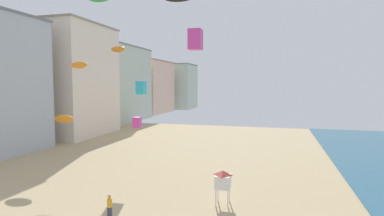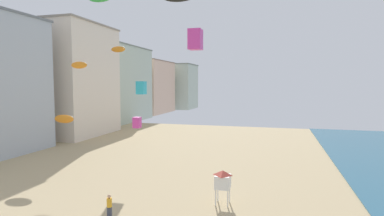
% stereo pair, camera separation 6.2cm
% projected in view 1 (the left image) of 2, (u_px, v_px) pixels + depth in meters
% --- Properties ---
extents(boardwalk_hotel_mid, '(17.91, 14.65, 19.31)m').
position_uv_depth(boardwalk_hotel_mid, '(56.00, 80.00, 55.17)').
color(boardwalk_hotel_mid, silver).
rests_on(boardwalk_hotel_mid, ground).
extents(boardwalk_hotel_far, '(12.09, 20.16, 17.96)m').
position_uv_depth(boardwalk_hotel_far, '(113.00, 84.00, 74.41)').
color(boardwalk_hotel_far, '#B7C6B2').
rests_on(boardwalk_hotel_far, ground).
extents(boardwalk_hotel_distant, '(10.36, 18.96, 16.11)m').
position_uv_depth(boardwalk_hotel_distant, '(149.00, 87.00, 95.83)').
color(boardwalk_hotel_distant, beige).
rests_on(boardwalk_hotel_distant, ground).
extents(boardwalk_hotel_furthest, '(18.09, 13.86, 16.15)m').
position_uv_depth(boardwalk_hotel_furthest, '(170.00, 86.00, 113.96)').
color(boardwalk_hotel_furthest, '#B7C6B2').
rests_on(boardwalk_hotel_furthest, ground).
extents(kite_flyer, '(0.34, 0.34, 1.64)m').
position_uv_depth(kite_flyer, '(110.00, 205.00, 20.49)').
color(kite_flyer, '#383D4C').
rests_on(kite_flyer, ground).
extents(lifeguard_stand, '(1.10, 1.10, 2.55)m').
position_uv_depth(lifeguard_stand, '(223.00, 180.00, 22.96)').
color(lifeguard_stand, white).
rests_on(lifeguard_stand, ground).
extents(kite_magenta_box, '(1.07, 1.07, 1.68)m').
position_uv_depth(kite_magenta_box, '(195.00, 39.00, 25.40)').
color(kite_magenta_box, '#DB3D9E').
extents(kite_orange_parafoil, '(2.09, 0.58, 0.81)m').
position_uv_depth(kite_orange_parafoil, '(118.00, 49.00, 42.28)').
color(kite_orange_parafoil, orange).
extents(kite_orange_parafoil_2, '(1.28, 0.36, 0.50)m').
position_uv_depth(kite_orange_parafoil_2, '(79.00, 65.00, 21.87)').
color(kite_orange_parafoil_2, orange).
extents(kite_cyan_box, '(0.95, 0.95, 1.49)m').
position_uv_depth(kite_cyan_box, '(141.00, 88.00, 35.20)').
color(kite_cyan_box, '#2DB7CC').
extents(kite_magenta_box_2, '(0.61, 0.61, 0.97)m').
position_uv_depth(kite_magenta_box_2, '(137.00, 123.00, 27.32)').
color(kite_magenta_box_2, '#DB3D9E').
extents(kite_orange_parafoil_3, '(2.28, 0.63, 0.89)m').
position_uv_depth(kite_orange_parafoil_3, '(64.00, 119.00, 31.99)').
color(kite_orange_parafoil_3, orange).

